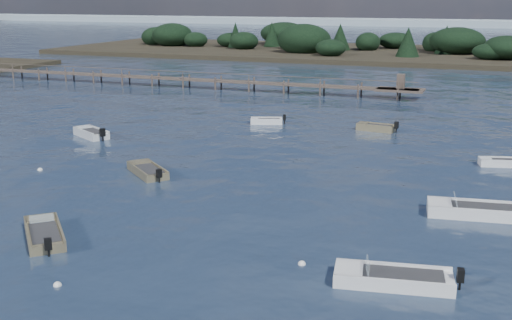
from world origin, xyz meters
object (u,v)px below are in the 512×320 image
at_px(dinghy_mid_white_a, 393,281).
at_px(tender_far_white, 267,122).
at_px(dinghy_mid_grey, 148,172).
at_px(dinghy_extra_a, 503,164).
at_px(dinghy_near_olive, 44,235).
at_px(dinghy_mid_white_b, 476,213).
at_px(jetty, 186,79).
at_px(tender_far_grey_b, 376,129).
at_px(tender_far_grey, 91,135).

bearing_deg(dinghy_mid_white_a, tender_far_white, 118.83).
distance_m(dinghy_mid_grey, dinghy_extra_a, 22.98).
xyz_separation_m(dinghy_mid_grey, dinghy_near_olive, (1.20, -11.24, -0.00)).
height_order(tender_far_white, dinghy_mid_white_b, dinghy_mid_white_b).
xyz_separation_m(dinghy_mid_grey, dinghy_mid_white_b, (19.48, -0.85, 0.03)).
height_order(dinghy_extra_a, jetty, jetty).
bearing_deg(dinghy_extra_a, tender_far_grey_b, 140.05).
bearing_deg(dinghy_extra_a, tender_far_white, 157.88).
height_order(tender_far_grey_b, dinghy_near_olive, tender_far_grey_b).
xyz_separation_m(dinghy_near_olive, jetty, (-17.03, 47.36, 0.84)).
bearing_deg(dinghy_mid_grey, dinghy_extra_a, 26.21).
xyz_separation_m(tender_far_grey, dinghy_extra_a, (30.37, 2.18, -0.04)).
distance_m(tender_far_grey_b, dinghy_extra_a, 12.94).
height_order(tender_far_grey_b, tender_far_grey, tender_far_grey).
bearing_deg(jetty, dinghy_mid_grey, -66.34).
bearing_deg(tender_far_grey_b, tender_far_grey, -152.86).
distance_m(tender_far_white, dinghy_mid_white_b, 26.22).
bearing_deg(dinghy_extra_a, dinghy_mid_white_b, -95.93).
bearing_deg(tender_far_grey, tender_far_white, 42.36).
bearing_deg(tender_far_grey_b, dinghy_mid_white_a, -77.90).
bearing_deg(dinghy_extra_a, dinghy_near_olive, -132.23).
xyz_separation_m(tender_far_white, dinghy_extra_a, (19.35, -7.87, -0.01)).
bearing_deg(dinghy_mid_white_a, jetty, 125.14).
distance_m(tender_far_grey_b, dinghy_near_olive, 31.18).
bearing_deg(dinghy_near_olive, dinghy_mid_grey, 96.10).
bearing_deg(dinghy_mid_white_a, dinghy_near_olive, -176.72).
xyz_separation_m(dinghy_near_olive, dinghy_extra_a, (19.42, 21.39, -0.00)).
relative_size(tender_far_grey_b, jetty, 0.05).
xyz_separation_m(dinghy_mid_grey, tender_far_grey, (-9.76, 7.97, 0.04)).
xyz_separation_m(dinghy_mid_white_b, dinghy_extra_a, (1.14, 11.00, -0.03)).
xyz_separation_m(tender_far_grey_b, dinghy_mid_grey, (-10.70, -18.46, -0.02)).
distance_m(dinghy_mid_white_a, jetty, 56.82).
distance_m(tender_far_grey_b, tender_far_grey, 22.98).
relative_size(tender_far_grey_b, dinghy_extra_a, 1.02).
height_order(dinghy_mid_grey, dinghy_extra_a, dinghy_mid_grey).
relative_size(tender_far_white, dinghy_mid_white_b, 0.59).
distance_m(tender_far_grey_b, tender_far_white, 9.45).
relative_size(tender_far_grey, jetty, 0.06).
relative_size(dinghy_mid_white_b, dinghy_extra_a, 1.58).
height_order(tender_far_white, jetty, jetty).
bearing_deg(tender_far_grey, dinghy_mid_grey, -39.26).
height_order(dinghy_near_olive, jetty, jetty).
xyz_separation_m(tender_far_grey_b, tender_far_grey, (-20.45, -10.48, 0.01)).
bearing_deg(dinghy_mid_white_a, dinghy_mid_white_b, 74.66).
relative_size(tender_far_grey_b, tender_far_grey, 0.89).
xyz_separation_m(dinghy_mid_white_b, tender_far_grey, (-29.23, 8.82, 0.01)).
xyz_separation_m(tender_far_white, dinghy_mid_white_a, (15.61, -28.36, -0.00)).
bearing_deg(dinghy_mid_grey, jetty, 113.66).
relative_size(tender_far_grey_b, dinghy_near_olive, 0.85).
bearing_deg(dinghy_mid_grey, dinghy_near_olive, -83.90).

